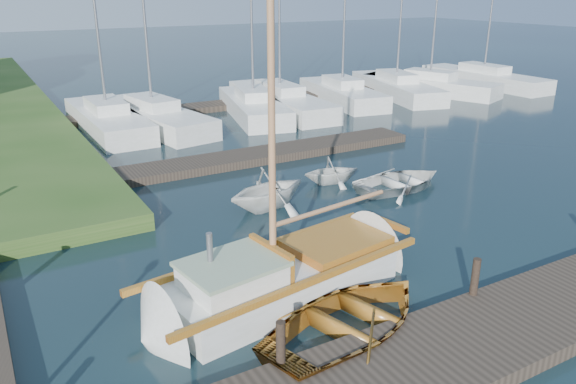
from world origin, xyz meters
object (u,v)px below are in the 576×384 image
marina_boat_0 (107,118)px  marina_boat_1 (153,115)px  tender_c (401,178)px  dinghy (351,316)px  sailboat (287,279)px  mooring_post_1 (281,343)px  marina_boat_6 (430,84)px  marina_boat_3 (280,99)px  marina_boat_2 (253,105)px  mooring_post_2 (475,277)px  marina_boat_4 (342,92)px  marina_boat_5 (396,86)px  tender_b (268,186)px  marina_boat_7 (483,77)px  tender_d (332,169)px

marina_boat_0 → marina_boat_1: bearing=-103.0°
tender_c → dinghy: bearing=131.5°
sailboat → mooring_post_1: bearing=-130.5°
mooring_post_1 → dinghy: mooring_post_1 is taller
mooring_post_1 → marina_boat_6: size_ratio=0.09×
tender_c → marina_boat_1: bearing=18.0°
dinghy → marina_boat_3: size_ratio=0.32×
mooring_post_1 → marina_boat_2: size_ratio=0.07×
mooring_post_2 → marina_boat_4: (10.12, 19.16, -0.12)m
marina_boat_3 → marina_boat_4: size_ratio=1.07×
marina_boat_2 → tender_c: bearing=-169.4°
marina_boat_5 → mooring_post_2: bearing=158.0°
tender_c → marina_boat_3: size_ratio=0.27×
mooring_post_2 → tender_b: (-1.07, 6.94, -0.01)m
marina_boat_5 → marina_boat_7: marina_boat_5 is taller
sailboat → tender_b: bearing=58.2°
marina_boat_1 → marina_boat_7: marina_boat_1 is taller
marina_boat_3 → marina_boat_5: marina_boat_3 is taller
tender_c → marina_boat_2: size_ratio=0.28×
dinghy → marina_boat_5: bearing=-57.1°
marina_boat_5 → marina_boat_6: 2.29m
marina_boat_4 → marina_boat_5: (4.01, 0.08, -0.01)m
sailboat → marina_boat_7: 29.61m
tender_d → marina_boat_5: size_ratio=0.17×
dinghy → marina_boat_7: size_ratio=0.36×
mooring_post_1 → tender_c: (7.98, 6.31, -0.36)m
mooring_post_1 → marina_boat_2: (8.66, 18.41, -0.12)m
dinghy → marina_boat_4: (12.87, 18.72, 0.17)m
marina_boat_0 → marina_boat_5: bearing=-90.4°
tender_d → marina_boat_5: 16.74m
tender_d → marina_boat_1: (-2.79, 10.75, 0.07)m
dinghy → tender_b: 6.72m
tender_b → dinghy: bearing=155.0°
mooring_post_2 → dinghy: (-2.75, 0.44, -0.29)m
dinghy → tender_d: 8.75m
mooring_post_1 → marina_boat_3: size_ratio=0.07×
marina_boat_2 → marina_boat_1: bearing=101.2°
marina_boat_2 → marina_boat_7: 17.25m
mooring_post_1 → tender_d: bearing=51.3°
dinghy → marina_boat_4: size_ratio=0.35×
marina_boat_4 → tender_d: bearing=153.3°
marina_boat_1 → marina_boat_6: 17.33m
marina_boat_6 → marina_boat_7: size_ratio=0.86×
marina_boat_0 → marina_boat_5: (17.07, 0.18, -0.01)m
tender_d → marina_boat_2: size_ratio=0.16×
marina_boat_0 → marina_boat_7: marina_boat_0 is taller
marina_boat_1 → marina_boat_0: bearing=68.1°
tender_b → marina_boat_3: (7.19, 12.26, -0.12)m
dinghy → tender_b: tender_b is taller
sailboat → tender_c: bearing=22.6°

